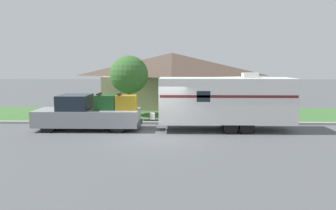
{
  "coord_description": "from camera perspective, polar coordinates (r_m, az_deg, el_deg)",
  "views": [
    {
      "loc": [
        0.7,
        -15.95,
        3.7
      ],
      "look_at": [
        0.28,
        1.98,
        1.4
      ],
      "focal_mm": 35.0,
      "sensor_mm": 36.0,
      "label": 1
    }
  ],
  "objects": [
    {
      "name": "curb_strip",
      "position": [
        20.05,
        -0.68,
        -3.13
      ],
      "size": [
        80.0,
        0.3,
        0.14
      ],
      "color": "#999993",
      "rests_on": "ground_plane"
    },
    {
      "name": "tree_in_yard",
      "position": [
        23.11,
        -6.79,
        5.25
      ],
      "size": [
        2.68,
        2.68,
        4.24
      ],
      "color": "brown",
      "rests_on": "ground_plane"
    },
    {
      "name": "mailbox",
      "position": [
        21.57,
        -14.39,
        0.05
      ],
      "size": [
        0.48,
        0.2,
        1.38
      ],
      "color": "brown",
      "rests_on": "ground_plane"
    },
    {
      "name": "ground_plane",
      "position": [
        16.39,
        -1.15,
        -5.74
      ],
      "size": [
        120.0,
        120.0,
        0.0
      ],
      "primitive_type": "plane",
      "color": "#515456"
    },
    {
      "name": "house_across_street",
      "position": [
        28.15,
        0.7,
        4.6
      ],
      "size": [
        11.76,
        6.68,
        4.57
      ],
      "color": "tan",
      "rests_on": "ground_plane"
    },
    {
      "name": "travel_trailer",
      "position": [
        18.25,
        9.99,
        0.85
      ],
      "size": [
        8.15,
        2.34,
        3.18
      ],
      "color": "black",
      "rests_on": "ground_plane"
    },
    {
      "name": "lawn_strip",
      "position": [
        23.65,
        -0.37,
        -1.66
      ],
      "size": [
        80.0,
        7.0,
        0.03
      ],
      "color": "#3D6B33",
      "rests_on": "ground_plane"
    },
    {
      "name": "pickup_truck",
      "position": [
        18.78,
        -13.63,
        -1.46
      ],
      "size": [
        5.84,
        2.07,
        2.05
      ],
      "color": "black",
      "rests_on": "ground_plane"
    }
  ]
}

